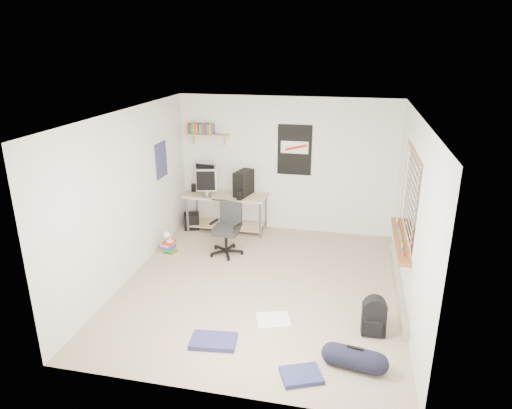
% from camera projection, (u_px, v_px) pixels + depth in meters
% --- Properties ---
extents(floor, '(4.00, 4.50, 0.01)m').
position_uv_depth(floor, '(261.00, 286.00, 6.72)').
color(floor, gray).
rests_on(floor, ground).
extents(ceiling, '(4.00, 4.50, 0.01)m').
position_uv_depth(ceiling, '(262.00, 114.00, 5.88)').
color(ceiling, white).
rests_on(ceiling, ground).
extents(back_wall, '(4.00, 0.01, 2.50)m').
position_uv_depth(back_wall, '(286.00, 165.00, 8.38)').
color(back_wall, silver).
rests_on(back_wall, ground).
extents(left_wall, '(0.01, 4.50, 2.50)m').
position_uv_depth(left_wall, '(128.00, 196.00, 6.71)').
color(left_wall, silver).
rests_on(left_wall, ground).
extents(right_wall, '(0.01, 4.50, 2.50)m').
position_uv_depth(right_wall, '(413.00, 217.00, 5.90)').
color(right_wall, silver).
rests_on(right_wall, ground).
extents(desk, '(1.65, 1.19, 0.69)m').
position_uv_depth(desk, '(227.00, 211.00, 8.63)').
color(desk, beige).
rests_on(desk, floor).
extents(monitor_left, '(0.43, 0.17, 0.46)m').
position_uv_depth(monitor_left, '(206.00, 182.00, 8.55)').
color(monitor_left, '#B7B6BC').
rests_on(monitor_left, desk).
extents(monitor_right, '(0.38, 0.18, 0.41)m').
position_uv_depth(monitor_right, '(207.00, 188.00, 8.27)').
color(monitor_right, '#B2B3B8').
rests_on(monitor_right, desk).
extents(pc_tower, '(0.32, 0.50, 0.48)m').
position_uv_depth(pc_tower, '(244.00, 184.00, 8.40)').
color(pc_tower, black).
rests_on(pc_tower, desk).
extents(keyboard, '(0.39, 0.16, 0.02)m').
position_uv_depth(keyboard, '(216.00, 199.00, 8.30)').
color(keyboard, black).
rests_on(keyboard, desk).
extents(speaker_left, '(0.10, 0.10, 0.17)m').
position_uv_depth(speaker_left, '(194.00, 188.00, 8.65)').
color(speaker_left, black).
rests_on(speaker_left, desk).
extents(speaker_right, '(0.09, 0.09, 0.17)m').
position_uv_depth(speaker_right, '(239.00, 196.00, 8.18)').
color(speaker_right, black).
rests_on(speaker_right, desk).
extents(office_chair, '(0.70, 0.70, 0.89)m').
position_uv_depth(office_chair, '(226.00, 227.00, 7.58)').
color(office_chair, '#242426').
rests_on(office_chair, floor).
extents(wall_shelf, '(0.80, 0.22, 0.24)m').
position_uv_depth(wall_shelf, '(208.00, 135.00, 8.39)').
color(wall_shelf, tan).
rests_on(wall_shelf, back_wall).
extents(poster_back_wall, '(0.62, 0.03, 0.92)m').
position_uv_depth(poster_back_wall, '(294.00, 150.00, 8.23)').
color(poster_back_wall, black).
rests_on(poster_back_wall, back_wall).
extents(poster_left_wall, '(0.02, 0.42, 0.60)m').
position_uv_depth(poster_left_wall, '(161.00, 160.00, 7.72)').
color(poster_left_wall, navy).
rests_on(poster_left_wall, left_wall).
extents(window, '(0.10, 1.50, 1.26)m').
position_uv_depth(window, '(408.00, 195.00, 6.12)').
color(window, brown).
rests_on(window, right_wall).
extents(baseboard_heater, '(0.08, 2.50, 0.18)m').
position_uv_depth(baseboard_heater, '(398.00, 284.00, 6.58)').
color(baseboard_heater, '#B7B2A8').
rests_on(baseboard_heater, floor).
extents(backpack, '(0.30, 0.25, 0.39)m').
position_uv_depth(backpack, '(374.00, 319.00, 5.55)').
color(backpack, black).
rests_on(backpack, floor).
extents(duffel_bag, '(0.29, 0.29, 0.49)m').
position_uv_depth(duffel_bag, '(355.00, 357.00, 4.97)').
color(duffel_bag, black).
rests_on(duffel_bag, floor).
extents(tshirt, '(0.51, 0.47, 0.04)m').
position_uv_depth(tshirt, '(273.00, 320.00, 5.84)').
color(tshirt, silver).
rests_on(tshirt, floor).
extents(jeans_a, '(0.57, 0.40, 0.06)m').
position_uv_depth(jeans_a, '(214.00, 341.00, 5.42)').
color(jeans_a, navy).
rests_on(jeans_a, floor).
extents(jeans_b, '(0.51, 0.46, 0.05)m').
position_uv_depth(jeans_b, '(301.00, 375.00, 4.87)').
color(jeans_b, navy).
rests_on(jeans_b, floor).
extents(book_stack, '(0.50, 0.44, 0.28)m').
position_uv_depth(book_stack, '(169.00, 244.00, 7.73)').
color(book_stack, brown).
rests_on(book_stack, floor).
extents(desk_lamp, '(0.16, 0.23, 0.21)m').
position_uv_depth(desk_lamp, '(169.00, 232.00, 7.63)').
color(desk_lamp, silver).
rests_on(desk_lamp, book_stack).
extents(subwoofer, '(0.35, 0.35, 0.31)m').
position_uv_depth(subwoofer, '(192.00, 221.00, 8.76)').
color(subwoofer, black).
rests_on(subwoofer, floor).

